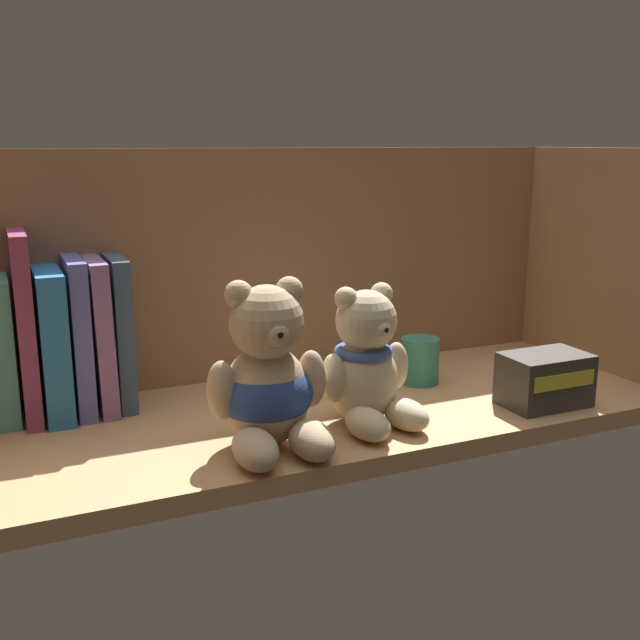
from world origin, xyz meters
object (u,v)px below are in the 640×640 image
(book_4, at_px, (51,339))
(pillar_candle, at_px, (420,361))
(teddy_bear_larger, at_px, (268,383))
(book_7, at_px, (117,329))
(book_5, at_px, (76,332))
(small_product_box, at_px, (545,379))
(teddy_bear_smaller, at_px, (367,366))
(book_3, at_px, (24,323))
(book_6, at_px, (97,331))

(book_4, height_order, pillar_candle, book_4)
(book_4, bearing_deg, teddy_bear_larger, -47.58)
(book_4, distance_m, book_7, 0.07)
(book_5, distance_m, book_7, 0.04)
(book_4, relative_size, small_product_box, 1.69)
(teddy_bear_smaller, bearing_deg, book_3, 150.52)
(pillar_candle, bearing_deg, book_7, 166.24)
(book_5, height_order, teddy_bear_smaller, book_5)
(book_7, distance_m, pillar_candle, 0.36)
(book_6, xyz_separation_m, teddy_bear_larger, (0.13, -0.19, -0.02))
(book_4, bearing_deg, book_3, 180.00)
(book_5, distance_m, pillar_candle, 0.40)
(book_4, distance_m, book_5, 0.03)
(book_5, relative_size, book_6, 1.01)
(book_7, bearing_deg, teddy_bear_smaller, -39.05)
(book_4, relative_size, book_5, 0.94)
(book_3, xyz_separation_m, teddy_bear_smaller, (0.32, -0.18, -0.04))
(teddy_bear_larger, height_order, teddy_bear_smaller, teddy_bear_larger)
(book_3, distance_m, book_6, 0.08)
(book_3, height_order, teddy_bear_smaller, book_3)
(book_3, distance_m, book_5, 0.05)
(book_5, height_order, small_product_box, book_5)
(book_3, relative_size, small_product_box, 2.12)
(book_4, xyz_separation_m, book_7, (0.07, 0.00, 0.00))
(small_product_box, bearing_deg, book_3, 158.34)
(teddy_bear_larger, bearing_deg, book_7, 118.88)
(teddy_bear_smaller, bearing_deg, book_4, 148.41)
(book_4, xyz_separation_m, pillar_candle, (0.41, -0.08, -0.05))
(book_5, bearing_deg, book_3, 180.00)
(book_3, relative_size, teddy_bear_larger, 1.21)
(teddy_bear_larger, relative_size, teddy_bear_smaller, 1.12)
(book_3, bearing_deg, pillar_candle, -10.83)
(teddy_bear_smaller, bearing_deg, book_5, 145.90)
(book_3, xyz_separation_m, small_product_box, (0.52, -0.21, -0.07))
(book_3, xyz_separation_m, teddy_bear_larger, (0.20, -0.19, -0.03))
(teddy_bear_larger, xyz_separation_m, teddy_bear_smaller, (0.11, 0.02, -0.00))
(pillar_candle, bearing_deg, small_product_box, -55.54)
(book_5, relative_size, pillar_candle, 3.03)
(book_5, relative_size, teddy_bear_smaller, 1.15)
(book_5, height_order, book_7, book_5)
(book_7, relative_size, pillar_candle, 2.99)
(book_6, height_order, pillar_candle, book_6)
(book_4, relative_size, teddy_bear_larger, 0.97)
(book_3, height_order, book_7, book_3)
(book_7, distance_m, teddy_bear_larger, 0.22)
(book_4, height_order, book_5, book_5)
(book_6, relative_size, teddy_bear_larger, 1.01)
(book_7, xyz_separation_m, teddy_bear_smaller, (0.22, -0.18, -0.02))
(book_6, distance_m, teddy_bear_larger, 0.23)
(book_3, distance_m, teddy_bear_smaller, 0.37)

